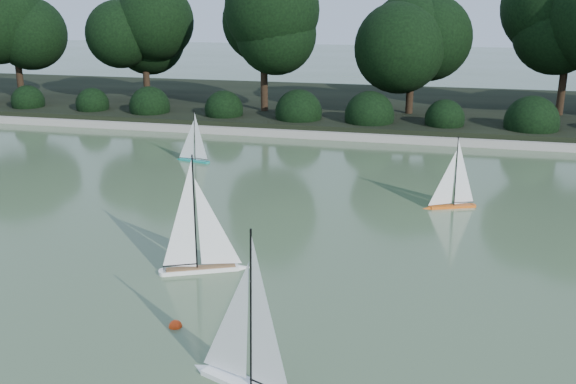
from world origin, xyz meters
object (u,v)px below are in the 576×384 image
at_px(sailboat_orange, 448,196).
at_px(sailboat_white_b, 207,252).
at_px(sailboat_white_a, 239,360).
at_px(sailboat_teal, 191,153).
at_px(race_buoy, 176,327).

bearing_deg(sailboat_orange, sailboat_white_b, -132.07).
bearing_deg(sailboat_white_a, sailboat_orange, 71.85).
distance_m(sailboat_white_b, sailboat_teal, 5.84).
bearing_deg(race_buoy, sailboat_white_a, -41.09).
height_order(sailboat_white_b, race_buoy, sailboat_white_b).
height_order(sailboat_orange, sailboat_teal, sailboat_orange).
bearing_deg(sailboat_teal, sailboat_white_b, -66.34).
bearing_deg(sailboat_white_b, race_buoy, -83.40).
bearing_deg(sailboat_orange, sailboat_teal, 159.86).
xyz_separation_m(sailboat_white_b, race_buoy, (0.17, -1.47, -0.25)).
distance_m(sailboat_white_a, race_buoy, 1.35).
xyz_separation_m(sailboat_orange, race_buoy, (-2.87, -4.84, -0.20)).
xyz_separation_m(sailboat_orange, sailboat_teal, (-5.38, 1.97, -0.02)).
distance_m(sailboat_white_a, sailboat_orange, 6.01).
xyz_separation_m(sailboat_white_a, race_buoy, (-1.00, 0.87, -0.26)).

